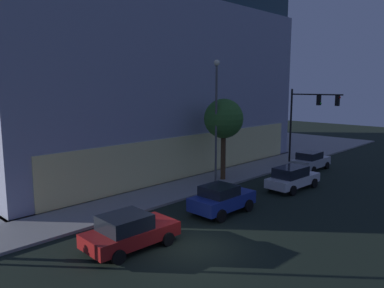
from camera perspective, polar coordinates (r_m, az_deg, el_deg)
The scene contains 9 objects.
ground_plane at distance 17.87m, azimuth 0.21°, elevation -15.33°, with size 120.00×120.00×0.00m, color black.
modern_building at distance 41.90m, azimuth -15.31°, elevation 9.87°, with size 29.41×31.36×16.73m.
traffic_light_far_corner at distance 35.81m, azimuth 17.25°, elevation 4.70°, with size 0.51×4.77×6.86m.
street_lamp_sidewalk at distance 27.37m, azimuth 3.69°, elevation 5.44°, with size 0.44×0.44×8.99m.
sidewalk_tree at distance 28.68m, azimuth 4.81°, elevation 3.76°, with size 3.00×3.00×6.20m.
car_red at distance 17.69m, azimuth -9.47°, elevation -12.85°, with size 4.38×2.34×1.62m.
car_blue at distance 22.01m, azimuth 4.51°, elevation -8.26°, with size 4.05×2.16×1.68m.
car_white at distance 27.74m, azimuth 14.93°, elevation -4.94°, with size 4.65×2.12×1.66m.
car_silver at distance 34.57m, azimuth 17.50°, elevation -2.41°, with size 4.13×2.00×1.62m.
Camera 1 is at (-11.78, -11.27, 7.31)m, focal length 35.24 mm.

